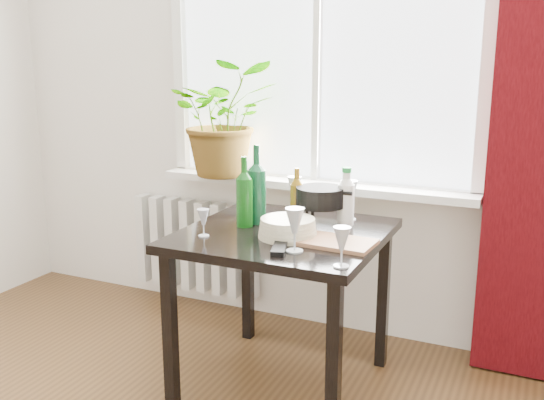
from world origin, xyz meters
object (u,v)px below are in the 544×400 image
at_px(potted_plant, 225,119).
at_px(wine_bottle_right, 257,184).
at_px(wine_bottle_left, 244,191).
at_px(wineglass_front_right, 295,230).
at_px(table, 284,251).
at_px(cutting_board, 336,242).
at_px(cleaning_bottle, 346,196).
at_px(wineglass_back_center, 349,200).
at_px(wineglass_back_left, 294,193).
at_px(wineglass_far_right, 342,247).
at_px(plate_stack, 288,228).
at_px(fondue_pot, 320,206).
at_px(bottle_amber, 297,194).
at_px(wineglass_front_left, 203,223).
at_px(tv_remote, 280,247).
at_px(radiator, 196,245).

bearing_deg(potted_plant, wine_bottle_right, -48.13).
distance_m(wine_bottle_left, wineglass_front_right, 0.43).
bearing_deg(table, cutting_board, -18.99).
bearing_deg(wine_bottle_left, wineglass_front_right, -35.73).
bearing_deg(cleaning_bottle, wineglass_back_center, 99.14).
xyz_separation_m(wine_bottle_right, cutting_board, (0.44, -0.16, -0.17)).
bearing_deg(wineglass_back_left, wine_bottle_left, -103.79).
bearing_deg(wineglass_far_right, cleaning_bottle, 106.44).
bearing_deg(cutting_board, wineglass_front_right, -125.77).
distance_m(plate_stack, fondue_pot, 0.26).
distance_m(bottle_amber, wineglass_far_right, 0.66).
relative_size(potted_plant, wineglass_back_left, 3.61).
xyz_separation_m(wineglass_front_right, plate_stack, (-0.10, 0.17, -0.05)).
distance_m(bottle_amber, wineglass_front_left, 0.49).
bearing_deg(wine_bottle_right, potted_plant, 131.87).
xyz_separation_m(tv_remote, cutting_board, (0.18, 0.16, -0.00)).
relative_size(wine_bottle_right, cutting_board, 1.18).
xyz_separation_m(bottle_amber, wineglass_back_left, (-0.08, 0.18, -0.04)).
bearing_deg(radiator, cleaning_bottle, -21.75).
bearing_deg(wineglass_back_left, table, -74.45).
xyz_separation_m(wineglass_front_left, fondue_pot, (0.38, 0.39, 0.03)).
distance_m(wineglass_far_right, wineglass_back_center, 0.66).
bearing_deg(table, plate_stack, -57.22).
bearing_deg(fondue_pot, wineglass_back_left, 129.79).
bearing_deg(tv_remote, wineglass_back_center, 61.21).
bearing_deg(table, wineglass_back_center, 55.49).
bearing_deg(wineglass_back_center, bottle_amber, -153.99).
relative_size(wineglass_front_right, wineglass_far_right, 1.16).
height_order(cleaning_bottle, fondue_pot, cleaning_bottle).
bearing_deg(wine_bottle_right, plate_stack, -35.18).
xyz_separation_m(table, wine_bottle_left, (-0.19, -0.00, 0.25)).
bearing_deg(table, wineglass_front_left, -140.73).
relative_size(potted_plant, wineglass_front_left, 5.16).
relative_size(potted_plant, cutting_board, 2.01).
relative_size(plate_stack, tv_remote, 1.40).
distance_m(bottle_amber, wineglass_front_right, 0.47).
xyz_separation_m(potted_plant, wineglass_back_left, (0.49, -0.18, -0.33)).
bearing_deg(tv_remote, cleaning_bottle, 57.52).
bearing_deg(table, tv_remote, -69.98).
bearing_deg(radiator, bottle_amber, -28.06).
bearing_deg(tv_remote, cutting_board, 24.34).
height_order(wineglass_back_left, wineglass_front_left, wineglass_back_left).
bearing_deg(wineglass_far_right, plate_stack, 140.98).
xyz_separation_m(wineglass_far_right, wineglass_back_left, (-0.48, 0.71, 0.01)).
relative_size(wine_bottle_right, plate_stack, 1.47).
height_order(radiator, cleaning_bottle, cleaning_bottle).
bearing_deg(wineglass_front_left, wineglass_front_right, -3.88).
bearing_deg(plate_stack, wine_bottle_left, 161.64).
bearing_deg(potted_plant, bottle_amber, -31.92).
height_order(radiator, wineglass_back_left, wineglass_back_left).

